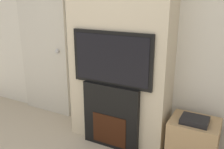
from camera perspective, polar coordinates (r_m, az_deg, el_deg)
wall_back at (r=2.98m, az=3.81°, el=10.85°), size 6.00×0.06×2.70m
chimney_breast at (r=2.78m, az=1.89°, el=10.39°), size 1.18×0.38×2.70m
fireplace at (r=2.91m, az=-0.01°, el=-9.45°), size 0.68×0.15×0.76m
television at (r=2.66m, az=-0.03°, el=3.62°), size 0.94×0.07×0.59m
media_stand at (r=2.83m, az=18.01°, el=-14.21°), size 0.49×0.40×0.53m
entry_door at (r=3.72m, az=-15.48°, el=6.34°), size 0.83×0.09×2.02m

